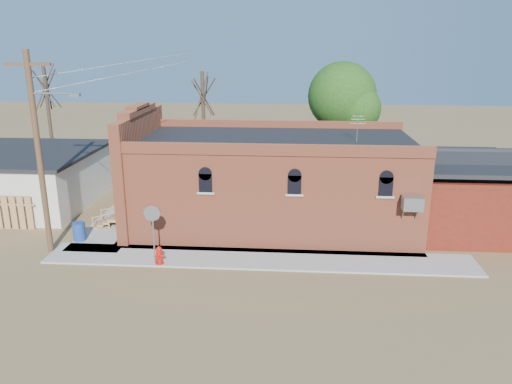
# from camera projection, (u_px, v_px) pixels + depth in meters

# --- Properties ---
(ground) EXTENTS (120.00, 120.00, 0.00)m
(ground) POSITION_uv_depth(u_px,v_px,m) (223.00, 267.00, 21.39)
(ground) COLOR olive
(ground) RESTS_ON ground
(sidewalk_south) EXTENTS (19.00, 2.20, 0.08)m
(sidewalk_south) POSITION_uv_depth(u_px,v_px,m) (259.00, 259.00, 22.13)
(sidewalk_south) COLOR #9E9991
(sidewalk_south) RESTS_ON ground
(sidewalk_west) EXTENTS (2.60, 10.00, 0.08)m
(sidewalk_west) POSITION_uv_depth(u_px,v_px,m) (125.00, 216.00, 27.56)
(sidewalk_west) COLOR #9E9991
(sidewalk_west) RESTS_ON ground
(brick_bar) EXTENTS (16.40, 7.97, 6.30)m
(brick_bar) POSITION_uv_depth(u_px,v_px,m) (268.00, 182.00, 25.85)
(brick_bar) COLOR #C75D3C
(brick_bar) RESTS_ON ground
(red_shed) EXTENTS (5.40, 6.40, 4.30)m
(red_shed) POSITION_uv_depth(u_px,v_px,m) (463.00, 187.00, 25.17)
(red_shed) COLOR #601710
(red_shed) RESTS_ON ground
(utility_pole) EXTENTS (3.12, 0.26, 9.00)m
(utility_pole) POSITION_uv_depth(u_px,v_px,m) (40.00, 150.00, 21.74)
(utility_pole) COLOR #513920
(utility_pole) RESTS_ON ground
(tree_bare_near) EXTENTS (2.80, 2.80, 7.65)m
(tree_bare_near) POSITION_uv_depth(u_px,v_px,m) (203.00, 96.00, 32.31)
(tree_bare_near) COLOR #3F3424
(tree_bare_near) RESTS_ON ground
(tree_bare_far) EXTENTS (2.80, 2.80, 8.16)m
(tree_bare_far) POSITION_uv_depth(u_px,v_px,m) (46.00, 87.00, 33.93)
(tree_bare_far) COLOR #3F3424
(tree_bare_far) RESTS_ON ground
(tree_leafy) EXTENTS (4.40, 4.40, 8.15)m
(tree_leafy) POSITION_uv_depth(u_px,v_px,m) (342.00, 96.00, 32.15)
(tree_leafy) COLOR #3F3424
(tree_leafy) RESTS_ON ground
(fire_hydrant) EXTENTS (0.44, 0.40, 0.81)m
(fire_hydrant) POSITION_uv_depth(u_px,v_px,m) (159.00, 255.00, 21.44)
(fire_hydrant) COLOR red
(fire_hydrant) RESTS_ON sidewalk_south
(stop_sign) EXTENTS (0.73, 0.16, 2.68)m
(stop_sign) POSITION_uv_depth(u_px,v_px,m) (153.00, 219.00, 20.98)
(stop_sign) COLOR gray
(stop_sign) RESTS_ON sidewalk_south
(trash_barrel) EXTENTS (0.69, 0.69, 0.90)m
(trash_barrel) POSITION_uv_depth(u_px,v_px,m) (79.00, 231.00, 24.01)
(trash_barrel) COLOR navy
(trash_barrel) RESTS_ON sidewalk_west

